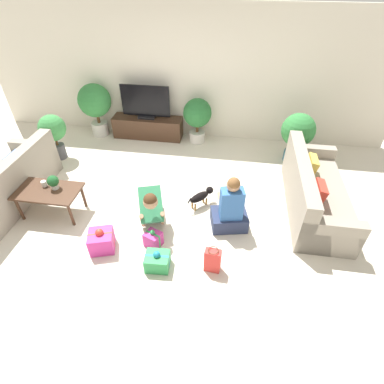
{
  "coord_description": "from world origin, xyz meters",
  "views": [
    {
      "loc": [
        1.09,
        -3.43,
        3.26
      ],
      "look_at": [
        0.57,
        -0.01,
        0.45
      ],
      "focal_mm": 28.0,
      "sensor_mm": 36.0,
      "label": 1
    }
  ],
  "objects": [
    {
      "name": "gift_box_b",
      "position": [
        -0.56,
        -0.88,
        0.15
      ],
      "size": [
        0.4,
        0.4,
        0.37
      ],
      "rotation": [
        0.0,
        0.0,
        0.3
      ],
      "color": "#CC3389",
      "rests_on": "ground_plane"
    },
    {
      "name": "tabletop_plant",
      "position": [
        -1.49,
        -0.23,
        0.57
      ],
      "size": [
        0.17,
        0.17,
        0.22
      ],
      "color": "beige",
      "rests_on": "coffee_table"
    },
    {
      "name": "potted_plant_corner_right",
      "position": [
        2.29,
        1.83,
        0.61
      ],
      "size": [
        0.62,
        0.62,
        0.97
      ],
      "color": "#336B84",
      "rests_on": "ground_plane"
    },
    {
      "name": "tv",
      "position": [
        -0.77,
        2.36,
        0.76
      ],
      "size": [
        1.03,
        0.2,
        0.7
      ],
      "color": "black",
      "rests_on": "tv_console"
    },
    {
      "name": "sofa_right",
      "position": [
        2.43,
        0.46,
        0.29
      ],
      "size": [
        0.83,
        2.05,
        0.82
      ],
      "rotation": [
        0.0,
        0.0,
        1.57
      ],
      "color": "gray",
      "rests_on": "ground_plane"
    },
    {
      "name": "gift_box_c",
      "position": [
        0.13,
        -0.71,
        0.11
      ],
      "size": [
        0.28,
        0.26,
        0.28
      ],
      "rotation": [
        0.0,
        0.0,
        -0.38
      ],
      "color": "#CC3389",
      "rests_on": "ground_plane"
    },
    {
      "name": "tv_console",
      "position": [
        -0.77,
        2.36,
        0.23
      ],
      "size": [
        1.5,
        0.41,
        0.45
      ],
      "color": "#472D1E",
      "rests_on": "ground_plane"
    },
    {
      "name": "ground_plane",
      "position": [
        0.0,
        0.0,
        0.0
      ],
      "size": [
        16.0,
        16.0,
        0.0
      ],
      "primitive_type": "plane",
      "color": "beige"
    },
    {
      "name": "coffee_table",
      "position": [
        -1.59,
        -0.29,
        0.39
      ],
      "size": [
        0.95,
        0.55,
        0.45
      ],
      "color": "#472D1E",
      "rests_on": "ground_plane"
    },
    {
      "name": "wall_back",
      "position": [
        0.0,
        2.63,
        1.3
      ],
      "size": [
        8.4,
        0.06,
        2.6
      ],
      "color": "silver",
      "rests_on": "ground_plane"
    },
    {
      "name": "person_sitting",
      "position": [
        1.16,
        -0.19,
        0.33
      ],
      "size": [
        0.59,
        0.55,
        0.93
      ],
      "rotation": [
        0.0,
        0.0,
        3.36
      ],
      "color": "#283351",
      "rests_on": "ground_plane"
    },
    {
      "name": "sofa_left",
      "position": [
        -2.43,
        -0.13,
        0.29
      ],
      "size": [
        0.83,
        2.05,
        0.82
      ],
      "rotation": [
        0.0,
        0.0,
        -1.57
      ],
      "color": "gray",
      "rests_on": "ground_plane"
    },
    {
      "name": "person_kneeling",
      "position": [
        0.01,
        -0.29,
        0.35
      ],
      "size": [
        0.54,
        0.83,
        0.79
      ],
      "rotation": [
        0.0,
        0.0,
        0.32
      ],
      "color": "#23232D",
      "rests_on": "ground_plane"
    },
    {
      "name": "mug",
      "position": [
        -1.68,
        -0.2,
        0.49
      ],
      "size": [
        0.12,
        0.08,
        0.09
      ],
      "color": "silver",
      "rests_on": "coffee_table"
    },
    {
      "name": "potted_plant_back_left",
      "position": [
        -1.87,
        2.31,
        0.72
      ],
      "size": [
        0.69,
        0.69,
        1.13
      ],
      "color": "beige",
      "rests_on": "ground_plane"
    },
    {
      "name": "gift_box_a",
      "position": [
        0.28,
        -1.07,
        0.11
      ],
      "size": [
        0.32,
        0.28,
        0.29
      ],
      "rotation": [
        0.0,
        0.0,
        0.06
      ],
      "color": "#2D934C",
      "rests_on": "ground_plane"
    },
    {
      "name": "potted_plant_corner_left",
      "position": [
        -2.29,
        1.24,
        0.59
      ],
      "size": [
        0.5,
        0.5,
        0.9
      ],
      "color": "#4C4C51",
      "rests_on": "ground_plane"
    },
    {
      "name": "potted_plant_back_right",
      "position": [
        0.33,
        2.31,
        0.59
      ],
      "size": [
        0.59,
        0.59,
        0.95
      ],
      "color": "beige",
      "rests_on": "ground_plane"
    },
    {
      "name": "dog",
      "position": [
        0.69,
        0.23,
        0.19
      ],
      "size": [
        0.38,
        0.4,
        0.29
      ],
      "rotation": [
        0.0,
        0.0,
        2.38
      ],
      "color": "black",
      "rests_on": "ground_plane"
    },
    {
      "name": "gift_bag_a",
      "position": [
        0.99,
        -1.01,
        0.18
      ],
      "size": [
        0.22,
        0.15,
        0.38
      ],
      "rotation": [
        0.0,
        0.0,
        -0.1
      ],
      "color": "red",
      "rests_on": "ground_plane"
    }
  ]
}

